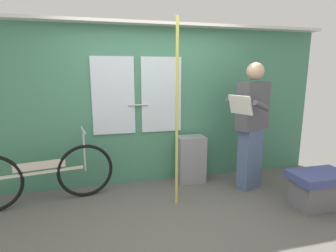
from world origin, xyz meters
The scene contains 7 objects.
ground_plane centered at (0.00, 0.00, -0.02)m, with size 6.37×3.87×0.04m, color #56544F.
train_door_wall centered at (-0.01, 1.13, 1.22)m, with size 5.37×0.28×2.34m.
bicycle_near_door centered at (-1.52, 0.69, 0.39)m, with size 1.80×0.49×0.94m.
passenger_reading_newspaper centered at (1.31, 0.49, 0.95)m, with size 0.64×0.59×1.80m.
trash_bin_by_wall centered at (0.57, 0.91, 0.36)m, with size 0.41×0.28×0.72m, color gray.
handrail_pole centered at (0.16, 0.30, 1.15)m, with size 0.04×0.04×2.30m, color #C6C14C.
bench_seat_corner centered at (1.86, -0.23, 0.24)m, with size 0.70×0.44×0.45m.
Camera 1 is at (-0.73, -2.80, 1.67)m, focal length 28.63 mm.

